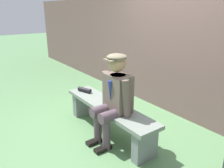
# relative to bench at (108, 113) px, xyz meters

# --- Properties ---
(ground_plane) EXTENTS (30.00, 30.00, 0.00)m
(ground_plane) POSITION_rel_bench_xyz_m (0.00, 0.00, -0.33)
(ground_plane) COLOR #568152
(bench) EXTENTS (1.83, 0.41, 0.47)m
(bench) POSITION_rel_bench_xyz_m (0.00, 0.00, 0.00)
(bench) COLOR slate
(bench) RESTS_ON ground
(seated_man) EXTENTS (0.56, 0.57, 1.27)m
(seated_man) POSITION_rel_bench_xyz_m (-0.23, 0.07, 0.37)
(seated_man) COLOR brown
(seated_man) RESTS_ON ground
(rolled_magazine) EXTENTS (0.27, 0.16, 0.07)m
(rolled_magazine) POSITION_rel_bench_xyz_m (0.68, 0.02, 0.17)
(rolled_magazine) COLOR black
(rolled_magazine) RESTS_ON bench
(stadium_wall) EXTENTS (12.00, 0.24, 2.05)m
(stadium_wall) POSITION_rel_bench_xyz_m (0.00, -1.45, 0.69)
(stadium_wall) COLOR #725552
(stadium_wall) RESTS_ON ground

